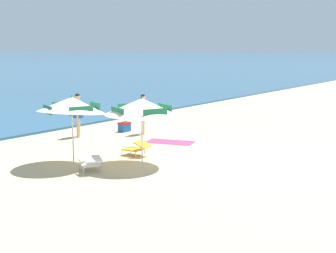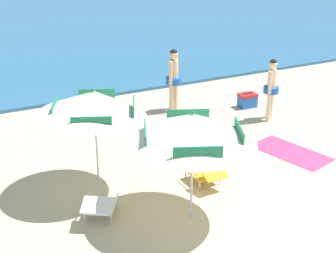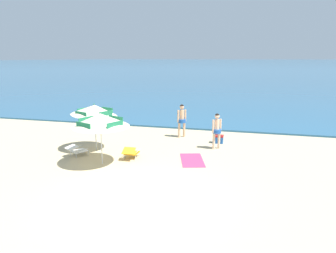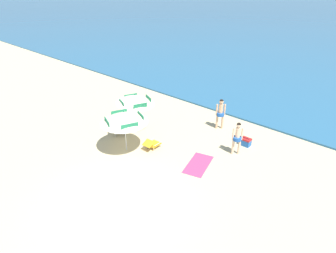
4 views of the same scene
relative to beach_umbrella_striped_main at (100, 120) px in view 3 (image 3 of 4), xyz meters
The scene contains 10 objects.
ground_plane 3.98m from the beach_umbrella_striped_main, 46.93° to the right, with size 800.00×800.00×0.00m, color tan.
ocean_water 406.81m from the beach_umbrella_striped_main, 89.66° to the left, with size 800.00×800.00×0.10m, color #285B7F.
beach_umbrella_striped_main is the anchor object (origin of this frame).
beach_umbrella_striped_second 2.11m from the beach_umbrella_striped_main, 123.74° to the left, with size 2.18×2.15×2.17m.
lounge_chair_under_umbrella 2.25m from the beach_umbrella_striped_main, 156.40° to the left, with size 0.89×0.99×0.49m.
lounge_chair_beside_umbrella 1.96m from the beach_umbrella_striped_main, 47.31° to the left, with size 0.61×0.91×0.51m.
person_standing_near_shore 5.35m from the beach_umbrella_striped_main, 38.22° to the left, with size 0.41×0.41×1.66m.
person_standing_beside 5.48m from the beach_umbrella_striped_main, 66.81° to the left, with size 0.43×0.43×1.75m.
cooler_box 6.17m from the beach_umbrella_striped_main, 46.01° to the left, with size 0.50×0.36×0.43m.
beach_towel 4.04m from the beach_umbrella_striped_main, 21.79° to the left, with size 0.90×1.80×0.01m, color #DB3866.
Camera 3 is at (3.07, -8.06, 4.13)m, focal length 33.15 mm.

